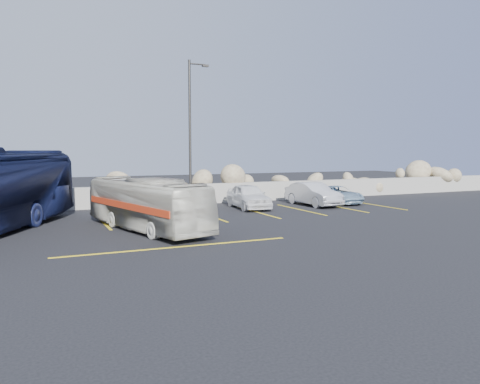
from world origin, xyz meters
name	(u,v)px	position (x,y,z in m)	size (l,w,h in m)	color
ground	(208,246)	(0.00, 0.00, 0.00)	(90.00, 90.00, 0.00)	black
seawall	(135,196)	(0.00, 12.00, 0.60)	(60.00, 0.40, 1.20)	gray
riprap_pile	(131,183)	(0.00, 13.20, 1.30)	(54.00, 2.80, 2.60)	#947E61
parking_lines	(258,216)	(4.64, 5.57, 0.01)	(18.16, 9.36, 0.01)	yellow
lamppost	(191,130)	(2.56, 9.50, 4.30)	(1.14, 0.18, 8.00)	#302E2B
vintage_bus	(146,204)	(-1.17, 4.01, 1.06)	(1.77, 7.58, 2.11)	beige
car_a	(248,196)	(5.61, 8.72, 0.68)	(1.61, 4.00, 1.36)	white
car_b	(313,194)	(9.63, 8.39, 0.67)	(1.42, 4.07, 1.34)	#B5B5BA
car_d	(337,195)	(11.61, 8.78, 0.52)	(1.74, 3.78, 1.05)	#7B98AF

